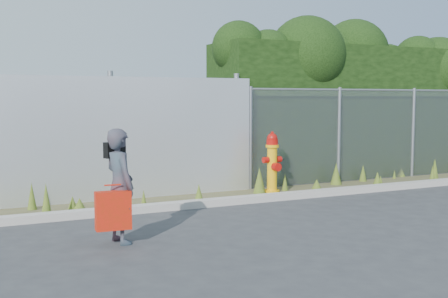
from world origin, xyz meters
TOP-DOWN VIEW (x-y plane):
  - ground at (0.00, 0.00)m, footprint 80.00×80.00m
  - curb at (0.00, 1.80)m, footprint 16.00×0.22m
  - weed_strip at (0.77, 2.40)m, footprint 16.00×1.34m
  - corrugated_fence at (-3.25, 3.01)m, footprint 8.50×0.21m
  - chainlink_fence at (4.25, 3.00)m, footprint 6.50×0.07m
  - hedge at (4.46, 3.98)m, footprint 7.48×2.00m
  - fire_hydrant at (1.25, 2.48)m, footprint 0.40×0.36m
  - woman at (-2.37, 0.10)m, footprint 0.45×0.59m
  - red_tote_bag at (-2.50, -0.06)m, footprint 0.43×0.16m
  - black_shoulder_bag at (-2.40, 0.23)m, footprint 0.27×0.11m

SIDE VIEW (x-z plane):
  - ground at x=0.00m, z-range 0.00..0.00m
  - curb at x=0.00m, z-range 0.00..0.12m
  - weed_strip at x=0.77m, z-range -0.15..0.38m
  - red_tote_bag at x=-2.50m, z-range 0.17..0.73m
  - fire_hydrant at x=1.25m, z-range -0.02..1.17m
  - woman at x=-2.37m, z-range 0.00..1.44m
  - chainlink_fence at x=4.25m, z-range 0.01..2.06m
  - corrugated_fence at x=-3.25m, z-range -0.05..2.25m
  - black_shoulder_bag at x=-2.40m, z-range 1.07..1.27m
  - hedge at x=4.46m, z-range 0.14..3.83m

